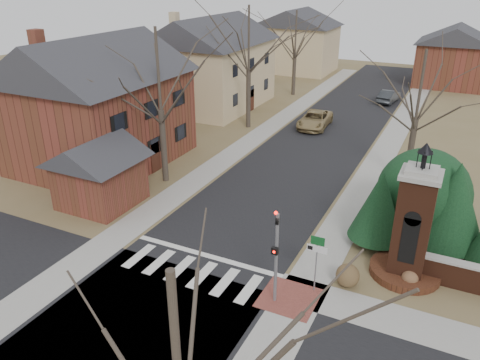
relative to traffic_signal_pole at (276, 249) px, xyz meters
The scene contains 28 objects.
ground 5.05m from the traffic_signal_pole, behind, with size 120.00×120.00×0.00m, color brown.
main_street 22.01m from the traffic_signal_pole, 101.35° to the left, with size 8.00×70.00×0.01m, color black.
cross_street 6.16m from the traffic_signal_pole, 140.28° to the right, with size 120.00×8.00×0.01m, color black.
crosswalk_zone 5.02m from the traffic_signal_pole, behind, with size 8.00×2.20×0.02m, color silver.
stop_bar 5.30m from the traffic_signal_pole, 158.11° to the left, with size 8.00×0.35×0.02m, color silver.
sidewalk_right_main 21.60m from the traffic_signal_pole, 87.59° to the left, with size 2.00×60.00×0.02m, color gray.
sidewalk_left 23.58m from the traffic_signal_pole, 113.91° to the left, with size 2.00×60.00×0.02m, color gray.
curb_apron 2.66m from the traffic_signal_pole, 40.52° to the left, with size 2.40×2.40×0.02m, color brown.
traffic_signal_pole is the anchor object (origin of this frame).
sign_post 2.02m from the traffic_signal_pole, 47.57° to the left, with size 0.90×0.07×2.75m.
brick_gate_monument 6.47m from the traffic_signal_pole, 43.24° to the left, with size 3.20×3.20×6.47m.
house_brick_left 19.81m from the traffic_signal_pole, 151.43° to the left, with size 9.80×11.80×9.42m.
house_stucco_left 31.92m from the traffic_signal_pole, 123.97° to the left, with size 9.80×12.80×9.28m.
garage_left 13.40m from the traffic_signal_pole, 163.01° to the left, with size 4.80×4.80×4.29m.
house_distant_left 50.18m from the traffic_signal_pole, 108.98° to the left, with size 10.80×8.80×8.53m.
house_distant_right 47.58m from the traffic_signal_pole, 85.55° to the left, with size 8.80×8.80×7.30m.
evergreen_near 7.06m from the traffic_signal_pole, 65.72° to the left, with size 2.80×2.80×4.10m.
evergreen_mid 9.83m from the traffic_signal_pole, 50.89° to the left, with size 3.40×3.40×4.70m.
evergreen_mass 10.09m from the traffic_signal_pole, 62.23° to the left, with size 4.80×4.80×4.80m, color black.
bare_tree_0 14.99m from the traffic_signal_pole, 143.29° to the left, with size 8.05×8.05×11.15m.
bare_tree_1 24.83m from the traffic_signal_pole, 117.81° to the left, with size 8.40×8.40×11.64m.
bare_tree_2 36.66m from the traffic_signal_pole, 108.92° to the left, with size 7.35×7.35×10.19m.
bare_tree_3 16.28m from the traffic_signal_pole, 78.28° to the left, with size 7.00×7.00×9.70m.
bare_tree_4 10.43m from the traffic_signal_pole, 79.93° to the right, with size 6.65×6.65×9.21m.
pickup_truck 24.71m from the traffic_signal_pole, 103.86° to the left, with size 2.34×5.09×1.41m, color #A08957.
distant_car 35.66m from the traffic_signal_pole, 92.41° to the left, with size 1.43×4.11×1.35m, color #2C2F32.
dry_shrub_left 4.05m from the traffic_signal_pole, 44.16° to the left, with size 1.05×1.05×1.05m, color brown.
dry_shrub_right 6.60m from the traffic_signal_pole, 36.41° to the left, with size 0.74×0.74×0.74m, color brown.
Camera 1 is at (10.04, -14.51, 12.92)m, focal length 35.00 mm.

